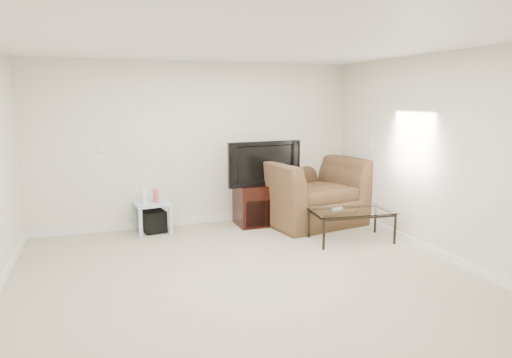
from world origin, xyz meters
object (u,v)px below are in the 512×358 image
object	(u,v)px
side_table	(152,217)
recliner	(308,180)
television	(261,163)
coffee_table	(351,225)
tv_stand	(261,204)
subwoofer	(154,221)

from	to	relation	value
side_table	recliner	distance (m)	2.48
television	coffee_table	world-z (taller)	television
television	side_table	bearing A→B (deg)	171.24
side_table	recliner	size ratio (longest dim) A/B	0.31
television	recliner	world-z (taller)	recliner
recliner	coffee_table	xyz separation A→B (m)	(0.13, -1.12, -0.47)
television	coffee_table	size ratio (longest dim) A/B	0.99
tv_stand	television	xyz separation A→B (m)	(0.00, -0.03, 0.66)
side_table	tv_stand	bearing A→B (deg)	-2.22
subwoofer	recliner	xyz separation A→B (m)	(2.41, -0.19, 0.52)
side_table	coffee_table	xyz separation A→B (m)	(2.57, -1.28, -0.02)
side_table	coffee_table	bearing A→B (deg)	-26.52
side_table	coffee_table	distance (m)	2.87
side_table	coffee_table	size ratio (longest dim) A/B	0.44
television	side_table	world-z (taller)	television
tv_stand	television	size ratio (longest dim) A/B	0.70
side_table	subwoofer	distance (m)	0.08
television	tv_stand	bearing A→B (deg)	85.48
tv_stand	subwoofer	size ratio (longest dim) A/B	2.45
subwoofer	recliner	bearing A→B (deg)	-4.41
recliner	coffee_table	distance (m)	1.22
tv_stand	side_table	size ratio (longest dim) A/B	1.58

